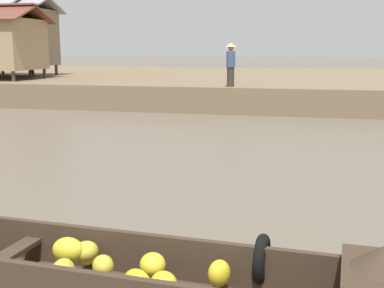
# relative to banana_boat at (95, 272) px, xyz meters

# --- Properties ---
(ground_plane) EXTENTS (300.00, 300.00, 0.00)m
(ground_plane) POSITION_rel_banana_boat_xyz_m (-1.32, 5.75, -0.32)
(ground_plane) COLOR #665B4C
(riverbank_strip) EXTENTS (160.00, 20.00, 1.03)m
(riverbank_strip) POSITION_rel_banana_boat_xyz_m (-1.32, 24.62, 0.19)
(riverbank_strip) COLOR #756047
(riverbank_strip) RESTS_ON ground
(banana_boat) EXTENTS (6.08, 1.57, 0.91)m
(banana_boat) POSITION_rel_banana_boat_xyz_m (0.00, 0.00, 0.00)
(banana_boat) COLOR #3D2D21
(banana_boat) RESTS_ON ground
(stilt_house_mid_right) EXTENTS (4.44, 3.58, 4.15)m
(stilt_house_mid_right) POSITION_rel_banana_boat_xyz_m (-13.57, 20.14, 2.79)
(stilt_house_mid_right) COLOR #4C3826
(stilt_house_mid_right) RESTS_ON riverbank_strip
(vendor_person) EXTENTS (0.44, 0.44, 1.66)m
(vendor_person) POSITION_rel_banana_boat_xyz_m (-1.15, 15.23, 1.63)
(vendor_person) COLOR #332D28
(vendor_person) RESTS_ON riverbank_strip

